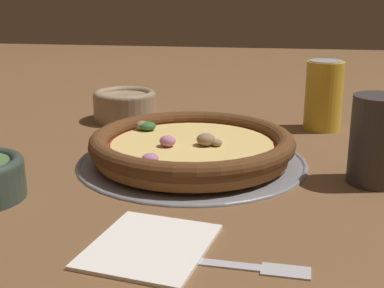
{
  "coord_description": "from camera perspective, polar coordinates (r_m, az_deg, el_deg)",
  "views": [
    {
      "loc": [
        0.12,
        -0.74,
        0.25
      ],
      "look_at": [
        0.0,
        0.0,
        0.03
      ],
      "focal_mm": 50.0,
      "sensor_mm": 36.0,
      "label": 1
    }
  ],
  "objects": [
    {
      "name": "bowl_near",
      "position": [
        1.03,
        -7.18,
        4.2
      ],
      "size": [
        0.12,
        0.12,
        0.06
      ],
      "color": "#9E8466",
      "rests_on": "ground_plane"
    },
    {
      "name": "pizza",
      "position": [
        0.78,
        -0.03,
        -0.13
      ],
      "size": [
        0.3,
        0.3,
        0.04
      ],
      "color": "#A86B33",
      "rests_on": "pizza_tray"
    },
    {
      "name": "pizza_tray",
      "position": [
        0.79,
        0.0,
        -1.78
      ],
      "size": [
        0.34,
        0.34,
        0.01
      ],
      "color": "gray",
      "rests_on": "ground_plane"
    },
    {
      "name": "napkin",
      "position": [
        0.54,
        -4.27,
        -10.61
      ],
      "size": [
        0.13,
        0.15,
        0.01
      ],
      "rotation": [
        0.0,
        0.0,
        -0.18
      ],
      "color": "white",
      "rests_on": "ground_plane"
    },
    {
      "name": "ground_plane",
      "position": [
        0.79,
        0.0,
        -1.98
      ],
      "size": [
        3.0,
        3.0,
        0.0
      ],
      "primitive_type": "plane",
      "color": "brown"
    },
    {
      "name": "fork",
      "position": [
        0.51,
        4.22,
        -12.69
      ],
      "size": [
        0.17,
        0.03,
        0.0
      ],
      "rotation": [
        0.0,
        0.0,
        6.22
      ],
      "color": "#B7B7BC",
      "rests_on": "ground_plane"
    },
    {
      "name": "beverage_can",
      "position": [
        0.98,
        13.87,
        5.05
      ],
      "size": [
        0.07,
        0.07,
        0.12
      ],
      "color": "gold",
      "rests_on": "ground_plane"
    },
    {
      "name": "drinking_cup",
      "position": [
        0.73,
        19.21,
        0.39
      ],
      "size": [
        0.07,
        0.07,
        0.12
      ],
      "color": "#383333",
      "rests_on": "ground_plane"
    }
  ]
}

